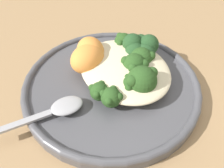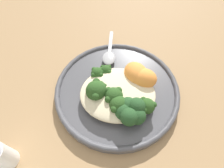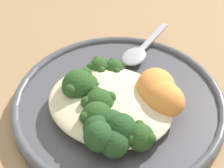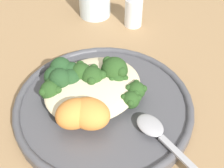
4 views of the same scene
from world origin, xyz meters
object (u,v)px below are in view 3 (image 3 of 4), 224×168
Objects in this scene: broccoli_stalk_6 at (111,128)px; broccoli_stalk_0 at (120,76)px; spoon at (138,53)px; sweet_potato_chunk_0 at (163,98)px; kale_tuft at (109,132)px; quinoa_mound at (110,104)px; broccoli_stalk_2 at (100,89)px; broccoli_stalk_4 at (103,103)px; sweet_potato_chunk_1 at (156,88)px; broccoli_stalk_5 at (105,113)px; plate at (119,104)px; broccoli_stalk_1 at (113,78)px; broccoli_stalk_7 at (140,126)px; broccoli_stalk_3 at (88,88)px.

broccoli_stalk_0 is at bearing -152.81° from broccoli_stalk_6.
broccoli_stalk_0 is at bearing -171.54° from spoon.
sweet_potato_chunk_0 is 0.91× the size of kale_tuft.
quinoa_mound is 1.53× the size of broccoli_stalk_2.
sweet_potato_chunk_1 reaches higher than broccoli_stalk_4.
broccoli_stalk_4 is 0.68× the size of broccoli_stalk_5.
broccoli_stalk_5 reaches higher than quinoa_mound.
kale_tuft reaches higher than broccoli_stalk_2.
quinoa_mound is at bearing 91.15° from plate.
broccoli_stalk_4 is 1.16× the size of sweet_potato_chunk_1.
broccoli_stalk_4 is at bearing 112.18° from broccoli_stalk_2.
sweet_potato_chunk_0 is at bearing -173.72° from broccoli_stalk_1.
broccoli_stalk_7 is 0.15m from spoon.
broccoli_stalk_0 is (0.01, -0.03, 0.02)m from plate.
plate is 0.07m from sweet_potato_chunk_0.
broccoli_stalk_2 is at bearing -133.33° from broccoli_stalk_6.
broccoli_stalk_4 is at bearing -124.01° from broccoli_stalk_7.
sweet_potato_chunk_0 and sweet_potato_chunk_1 have the same top height.
broccoli_stalk_5 reaches higher than spoon.
broccoli_stalk_2 is (0.01, 0.04, 0.00)m from broccoli_stalk_0.
sweet_potato_chunk_0 is 0.02m from sweet_potato_chunk_1.
sweet_potato_chunk_1 is at bearing -175.71° from broccoli_stalk_3.
broccoli_stalk_0 is 0.07m from sweet_potato_chunk_0.
broccoli_stalk_1 is at bearing -64.07° from kale_tuft.
broccoli_stalk_0 reaches higher than plate.
broccoli_stalk_6 is at bearing -161.82° from spoon.
broccoli_stalk_2 is 0.05m from broccoli_stalk_5.
broccoli_stalk_2 reaches higher than quinoa_mound.
broccoli_stalk_3 is 1.77× the size of kale_tuft.
quinoa_mound is 0.01m from broccoli_stalk_4.
broccoli_stalk_2 is (0.00, 0.03, 0.00)m from broccoli_stalk_1.
broccoli_stalk_7 is at bearing -149.24° from spoon.
broccoli_stalk_0 is at bearing -162.54° from broccoli_stalk_7.
sweet_potato_chunk_0 is at bearing -113.31° from kale_tuft.
spoon is (0.02, -0.14, -0.01)m from broccoli_stalk_5.
spoon is (0.06, -0.07, -0.02)m from sweet_potato_chunk_1.
plate is 4.55× the size of sweet_potato_chunk_1.
broccoli_stalk_1 is 1.10× the size of broccoli_stalk_7.
spoon is (0.04, -0.16, -0.02)m from kale_tuft.
broccoli_stalk_0 is at bearing -69.34° from kale_tuft.
broccoli_stalk_5 is (-0.00, 0.02, 0.00)m from quinoa_mound.
broccoli_stalk_7 is 0.06m from sweet_potato_chunk_1.
broccoli_stalk_4 is 0.07m from sweet_potato_chunk_0.
sweet_potato_chunk_1 is (-0.04, -0.06, 0.00)m from broccoli_stalk_5.
broccoli_stalk_4 is 1.27× the size of sweet_potato_chunk_0.
broccoli_stalk_6 is at bearing 138.70° from broccoli_stalk_0.
broccoli_stalk_6 is at bearing 114.88° from broccoli_stalk_2.
broccoli_stalk_0 is 0.04m from broccoli_stalk_2.
broccoli_stalk_1 is at bearing -146.82° from broccoli_stalk_6.
kale_tuft reaches higher than plate.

